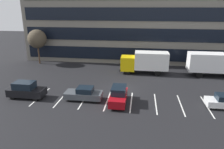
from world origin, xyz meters
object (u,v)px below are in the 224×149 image
box_truck_white (213,63)px  sedan_charcoal (84,94)px  suv_black (26,90)px  bare_tree (37,39)px  suv_maroon (119,95)px  box_truck_yellow (145,62)px

box_truck_white → sedan_charcoal: box_truck_white is taller
suv_black → bare_tree: 16.56m
suv_maroon → suv_black: 11.24m
box_truck_white → bare_tree: size_ratio=1.22×
suv_maroon → box_truck_yellow: bearing=75.1°
box_truck_white → suv_maroon: size_ratio=1.84×
sedan_charcoal → bare_tree: 19.93m
box_truck_white → suv_maroon: box_truck_white is taller
box_truck_white → bare_tree: (-30.47, 3.42, 2.66)m
suv_black → suv_maroon: bearing=0.1°
suv_maroon → bare_tree: 23.00m
box_truck_yellow → suv_black: (-14.31, -11.59, -1.05)m
suv_maroon → suv_black: bearing=-179.9°
sedan_charcoal → suv_maroon: bearing=-4.4°
suv_maroon → sedan_charcoal: size_ratio=0.98×
box_truck_yellow → bare_tree: bearing=170.1°
suv_maroon → bare_tree: bare_tree is taller
suv_black → box_truck_yellow: bearing=39.0°
box_truck_yellow → bare_tree: 20.52m
suv_black → sedan_charcoal: size_ratio=1.00×
box_truck_yellow → sedan_charcoal: 13.43m
box_truck_white → suv_maroon: (-13.50, -11.64, -1.12)m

